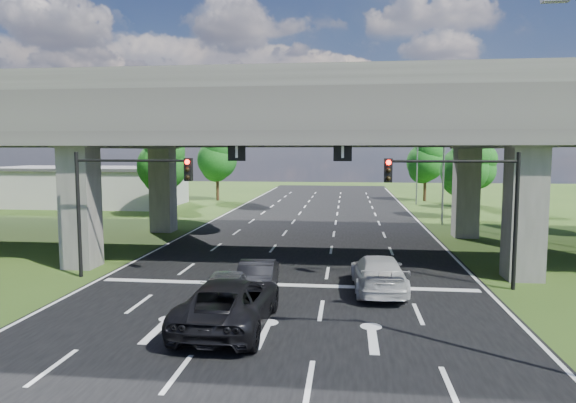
% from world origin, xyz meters
% --- Properties ---
extents(ground, '(160.00, 160.00, 0.00)m').
position_xyz_m(ground, '(0.00, 0.00, 0.00)').
color(ground, '#2B4716').
rests_on(ground, ground).
extents(road, '(18.00, 120.00, 0.03)m').
position_xyz_m(road, '(0.00, 10.00, 0.01)').
color(road, black).
rests_on(road, ground).
extents(overpass, '(80.00, 15.00, 10.00)m').
position_xyz_m(overpass, '(0.00, 12.00, 7.92)').
color(overpass, '#363331').
rests_on(overpass, ground).
extents(warehouse, '(20.00, 10.00, 4.00)m').
position_xyz_m(warehouse, '(-26.00, 35.00, 2.00)').
color(warehouse, '#9E9E99').
rests_on(warehouse, ground).
extents(signal_right, '(5.76, 0.54, 6.00)m').
position_xyz_m(signal_right, '(7.82, 3.94, 4.19)').
color(signal_right, black).
rests_on(signal_right, ground).
extents(signal_left, '(5.76, 0.54, 6.00)m').
position_xyz_m(signal_left, '(-7.82, 3.94, 4.19)').
color(signal_left, black).
rests_on(signal_left, ground).
extents(streetlight_far, '(3.38, 0.25, 10.00)m').
position_xyz_m(streetlight_far, '(10.10, 24.00, 5.85)').
color(streetlight_far, gray).
rests_on(streetlight_far, ground).
extents(streetlight_beyond, '(3.38, 0.25, 10.00)m').
position_xyz_m(streetlight_beyond, '(10.10, 40.00, 5.85)').
color(streetlight_beyond, gray).
rests_on(streetlight_beyond, ground).
extents(tree_left_near, '(4.50, 4.50, 7.80)m').
position_xyz_m(tree_left_near, '(-13.95, 26.00, 4.82)').
color(tree_left_near, black).
rests_on(tree_left_near, ground).
extents(tree_left_mid, '(3.91, 3.90, 6.76)m').
position_xyz_m(tree_left_mid, '(-16.95, 34.00, 4.17)').
color(tree_left_mid, black).
rests_on(tree_left_mid, ground).
extents(tree_left_far, '(4.80, 4.80, 8.32)m').
position_xyz_m(tree_left_far, '(-12.95, 42.00, 5.14)').
color(tree_left_far, black).
rests_on(tree_left_far, ground).
extents(tree_right_near, '(4.20, 4.20, 7.28)m').
position_xyz_m(tree_right_near, '(13.05, 28.00, 4.50)').
color(tree_right_near, black).
rests_on(tree_right_near, ground).
extents(tree_right_mid, '(3.91, 3.90, 6.76)m').
position_xyz_m(tree_right_mid, '(16.05, 36.00, 4.17)').
color(tree_right_mid, black).
rests_on(tree_right_mid, ground).
extents(tree_right_far, '(4.50, 4.50, 7.80)m').
position_xyz_m(tree_right_far, '(12.05, 44.00, 4.82)').
color(tree_right_far, black).
rests_on(tree_right_far, ground).
extents(car_silver, '(2.00, 4.50, 1.51)m').
position_xyz_m(car_silver, '(-1.80, 0.01, 0.78)').
color(car_silver, '#93969A').
rests_on(car_silver, road).
extents(car_dark, '(1.78, 4.36, 1.41)m').
position_xyz_m(car_dark, '(-1.03, 2.43, 0.73)').
color(car_dark, black).
rests_on(car_dark, road).
extents(car_white, '(2.40, 5.41, 1.54)m').
position_xyz_m(car_white, '(4.10, 3.00, 0.80)').
color(car_white, '#B2B2B2').
rests_on(car_white, road).
extents(car_trailing, '(2.88, 6.10, 1.69)m').
position_xyz_m(car_trailing, '(-1.24, -2.20, 0.87)').
color(car_trailing, black).
rests_on(car_trailing, road).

